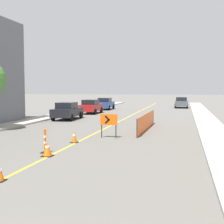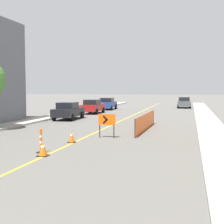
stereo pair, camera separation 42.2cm
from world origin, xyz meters
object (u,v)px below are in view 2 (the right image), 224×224
Objects in this scene: arrow_barricade_primary at (107,121)px; parked_car_curb_near at (68,111)px; parked_car_curb_mid at (93,106)px; traffic_cone_fourth at (72,137)px; delineator_post_rear at (41,142)px; traffic_cone_third at (43,149)px; parked_car_opposite_side at (184,102)px; parked_car_curb_far at (107,104)px.

parked_car_curb_near reaches higher than arrow_barricade_primary.
parked_car_curb_mid is (-6.21, 16.77, -0.18)m from arrow_barricade_primary.
delineator_post_rear is (-0.33, -2.83, 0.16)m from traffic_cone_fourth.
parked_car_curb_mid is (0.06, 7.18, 0.00)m from parked_car_curb_near.
arrow_barricade_primary is 0.31× the size of parked_car_curb_near.
traffic_cone_third is 0.14× the size of parked_car_opposite_side.
parked_car_curb_mid is (-4.50, 21.56, 0.33)m from delineator_post_rear.
traffic_cone_fourth is (-0.05, 3.40, -0.00)m from traffic_cone_third.
traffic_cone_fourth is at bearing -99.77° from parked_car_opposite_side.
traffic_cone_fourth is at bearing 83.40° from delineator_post_rear.
parked_car_curb_mid is at bearing 87.30° from parked_car_curb_near.
parked_car_curb_mid is (-4.87, 22.13, 0.49)m from traffic_cone_third.
delineator_post_rear is at bearing 123.38° from traffic_cone_third.
arrow_barricade_primary is at bearing -59.01° from parked_car_curb_near.
delineator_post_rear is at bearing -82.28° from parked_car_curb_far.
parked_car_opposite_side is at bearing 61.65° from parked_car_curb_near.
parked_car_curb_near is at bearing -91.25° from parked_car_curb_far.
parked_car_curb_far is (-6.33, 23.73, -0.18)m from arrow_barricade_primary.
parked_car_opposite_side reaches higher than delineator_post_rear.
delineator_post_rear is at bearing -74.61° from parked_car_curb_near.
parked_car_curb_far is (-4.95, 25.69, 0.49)m from traffic_cone_fourth.
traffic_cone_fourth is 0.57× the size of delineator_post_rear.
parked_car_curb_far is at bearing -148.70° from parked_car_opposite_side.
parked_car_curb_mid is at bearing 102.42° from traffic_cone_third.
arrow_barricade_primary is 0.32× the size of parked_car_curb_mid.
arrow_barricade_primary is 0.32× the size of parked_car_opposite_side.
parked_car_curb_far is at bearing 100.90° from traffic_cone_fourth.
parked_car_curb_far reaches higher than traffic_cone_third.
traffic_cone_third is at bearing -73.93° from parked_car_curb_near.
parked_car_curb_near is 7.18m from parked_car_curb_mid.
delineator_post_rear is 28.89m from parked_car_curb_far.
parked_car_opposite_side is (5.09, 35.38, 0.49)m from traffic_cone_third.
delineator_post_rear is 5.11m from arrow_barricade_primary.
arrow_barricade_primary is at bearing -97.76° from parked_car_opposite_side.
parked_car_curb_far is (-0.06, 14.14, 0.00)m from parked_car_curb_near.
traffic_cone_fourth is 12.55m from parked_car_curb_near.
traffic_cone_third is 29.52m from parked_car_curb_far.
arrow_barricade_primary is at bearing -69.72° from parked_car_curb_mid.
traffic_cone_third is at bearing -106.22° from arrow_barricade_primary.
parked_car_curb_mid is at bearing 104.45° from traffic_cone_fourth.
parked_car_curb_mid is 16.58m from parked_car_opposite_side.
parked_car_curb_near is 1.00× the size of parked_car_curb_far.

